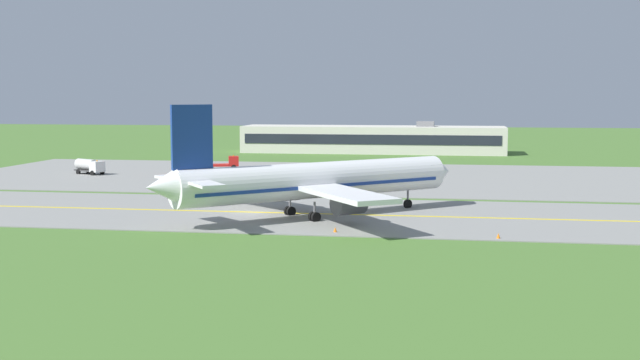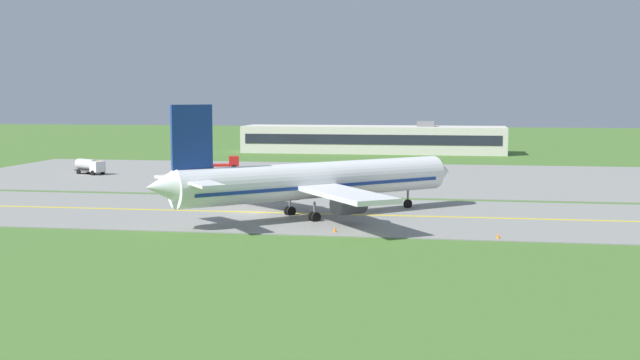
% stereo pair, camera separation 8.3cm
% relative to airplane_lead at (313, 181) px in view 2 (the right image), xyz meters
% --- Properties ---
extents(ground_plane, '(500.00, 500.00, 0.00)m').
position_rel_airplane_lead_xyz_m(ground_plane, '(-7.47, 2.41, -4.13)').
color(ground_plane, '#47702D').
extents(taxiway_strip, '(240.00, 28.00, 0.10)m').
position_rel_airplane_lead_xyz_m(taxiway_strip, '(-7.47, 2.41, -4.08)').
color(taxiway_strip, gray).
rests_on(taxiway_strip, ground).
extents(apron_pad, '(140.00, 52.00, 0.10)m').
position_rel_airplane_lead_xyz_m(apron_pad, '(2.53, 44.41, -4.08)').
color(apron_pad, gray).
rests_on(apron_pad, ground).
extents(taxiway_centreline, '(220.00, 0.60, 0.01)m').
position_rel_airplane_lead_xyz_m(taxiway_centreline, '(-7.47, 2.41, -4.03)').
color(taxiway_centreline, yellow).
rests_on(taxiway_centreline, taxiway_strip).
extents(airplane_lead, '(32.15, 30.24, 12.70)m').
position_rel_airplane_lead_xyz_m(airplane_lead, '(0.00, 0.00, 0.00)').
color(airplane_lead, white).
rests_on(airplane_lead, ground).
extents(service_truck_baggage, '(4.53, 6.67, 2.59)m').
position_rel_airplane_lead_xyz_m(service_truck_baggage, '(-17.76, 29.82, -2.95)').
color(service_truck_baggage, red).
rests_on(service_truck_baggage, ground).
extents(service_truck_fuel, '(2.87, 6.58, 2.59)m').
position_rel_airplane_lead_xyz_m(service_truck_fuel, '(-30.52, 44.81, -2.95)').
color(service_truck_fuel, red).
rests_on(service_truck_fuel, ground).
extents(service_truck_catering, '(6.25, 4.65, 2.65)m').
position_rel_airplane_lead_xyz_m(service_truck_catering, '(-45.91, 41.30, -2.60)').
color(service_truck_catering, silver).
rests_on(service_truck_catering, ground).
extents(service_truck_pushback, '(6.72, 3.82, 2.59)m').
position_rel_airplane_lead_xyz_m(service_truck_pushback, '(-25.47, 54.55, -2.95)').
color(service_truck_pushback, red).
rests_on(service_truck_pushback, ground).
extents(terminal_building, '(60.89, 12.46, 7.41)m').
position_rel_airplane_lead_xyz_m(terminal_building, '(-3.18, 100.70, -1.01)').
color(terminal_building, beige).
rests_on(terminal_building, ground).
extents(traffic_cone_near_edge, '(0.44, 0.44, 0.60)m').
position_rel_airplane_lead_xyz_m(traffic_cone_near_edge, '(2.76, 14.24, -3.83)').
color(traffic_cone_near_edge, orange).
rests_on(traffic_cone_near_edge, ground).
extents(traffic_cone_mid_edge, '(0.44, 0.44, 0.60)m').
position_rel_airplane_lead_xyz_m(traffic_cone_mid_edge, '(19.65, -10.41, -3.83)').
color(traffic_cone_mid_edge, orange).
rests_on(traffic_cone_mid_edge, ground).
extents(traffic_cone_far_edge, '(0.44, 0.44, 0.60)m').
position_rel_airplane_lead_xyz_m(traffic_cone_far_edge, '(3.82, -9.46, -3.83)').
color(traffic_cone_far_edge, orange).
rests_on(traffic_cone_far_edge, ground).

